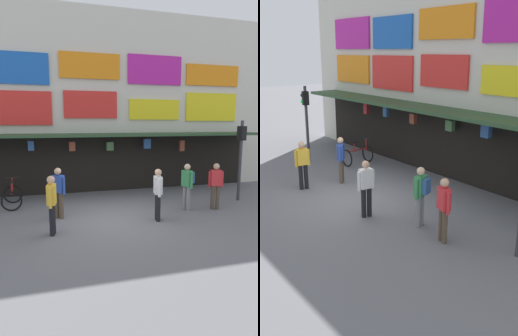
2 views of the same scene
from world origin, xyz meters
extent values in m
plane|color=slate|center=(0.00, 0.00, 0.00)|extent=(80.00, 80.00, 0.00)
cube|color=beige|center=(0.00, 4.60, 4.00)|extent=(18.00, 1.20, 8.00)
cube|color=#2D4C2D|center=(0.00, 3.30, 2.60)|extent=(15.30, 1.40, 0.12)
cube|color=blue|center=(-2.95, 3.95, 5.29)|extent=(2.49, 0.08, 1.26)
cube|color=orange|center=(0.00, 3.95, 5.51)|extent=(2.60, 0.08, 1.07)
cube|color=#B71E93|center=(2.95, 3.95, 5.48)|extent=(2.55, 0.08, 1.28)
cube|color=orange|center=(5.90, 3.95, 5.36)|extent=(2.77, 0.08, 0.97)
cube|color=red|center=(-2.95, 3.95, 3.71)|extent=(2.62, 0.08, 1.38)
cube|color=red|center=(0.00, 3.95, 3.89)|extent=(2.32, 0.08, 1.16)
cube|color=yellow|center=(2.95, 3.95, 3.71)|extent=(2.43, 0.08, 0.92)
cube|color=yellow|center=(5.90, 3.95, 3.86)|extent=(2.68, 0.08, 1.33)
cylinder|color=black|center=(-2.52, 3.31, 2.47)|extent=(0.02, 0.02, 0.15)
cube|color=#2D5693|center=(-2.52, 3.31, 2.20)|extent=(0.23, 0.14, 0.38)
cylinder|color=black|center=(-0.90, 3.35, 2.43)|extent=(0.02, 0.02, 0.22)
cube|color=brown|center=(-0.90, 3.35, 2.13)|extent=(0.25, 0.15, 0.38)
cylinder|color=black|center=(0.76, 3.61, 2.40)|extent=(0.02, 0.02, 0.27)
cube|color=#477042|center=(0.76, 3.61, 2.08)|extent=(0.30, 0.18, 0.37)
cylinder|color=black|center=(2.44, 3.47, 2.46)|extent=(0.02, 0.02, 0.15)
cube|color=#2D5693|center=(2.44, 3.47, 2.18)|extent=(0.31, 0.19, 0.42)
cylinder|color=black|center=(4.09, 3.33, 2.42)|extent=(0.02, 0.02, 0.24)
cube|color=brown|center=(4.09, 3.33, 2.06)|extent=(0.22, 0.13, 0.48)
cube|color=black|center=(0.00, 3.98, 1.25)|extent=(15.30, 0.04, 2.50)
cylinder|color=#38383D|center=(5.51, 0.96, 1.60)|extent=(0.12, 0.12, 3.20)
cube|color=black|center=(5.51, 0.96, 2.70)|extent=(0.33, 0.30, 0.56)
sphere|color=black|center=(5.48, 1.09, 2.83)|extent=(0.15, 0.15, 0.15)
sphere|color=#19DB3D|center=(5.48, 1.09, 2.57)|extent=(0.15, 0.15, 0.15)
torus|color=black|center=(-3.25, 2.88, 0.36)|extent=(0.72, 0.11, 0.72)
torus|color=black|center=(-3.17, 1.78, 0.36)|extent=(0.72, 0.11, 0.72)
cylinder|color=#B21E1E|center=(-3.21, 2.33, 0.61)|extent=(0.12, 0.99, 0.05)
cylinder|color=#B21E1E|center=(-3.20, 2.16, 0.78)|extent=(0.04, 0.04, 0.35)
cube|color=black|center=(-3.20, 2.16, 0.97)|extent=(0.11, 0.21, 0.06)
cylinder|color=#B21E1E|center=(-3.24, 2.79, 0.78)|extent=(0.04, 0.04, 0.50)
cylinder|color=black|center=(-3.24, 2.79, 1.03)|extent=(0.44, 0.07, 0.04)
cylinder|color=brown|center=(-1.64, 0.60, 0.44)|extent=(0.14, 0.14, 0.88)
cylinder|color=brown|center=(-1.51, 0.48, 0.44)|extent=(0.14, 0.14, 0.88)
cube|color=#28479E|center=(-1.57, 0.54, 1.16)|extent=(0.42, 0.40, 0.56)
sphere|color=tan|center=(-1.57, 0.54, 1.57)|extent=(0.22, 0.22, 0.22)
cylinder|color=#28479E|center=(-1.74, 0.68, 1.11)|extent=(0.09, 0.09, 0.56)
cylinder|color=#28479E|center=(-1.41, 0.39, 1.11)|extent=(0.09, 0.09, 0.56)
cylinder|color=gray|center=(2.90, 0.20, 0.44)|extent=(0.14, 0.14, 0.88)
cylinder|color=gray|center=(2.84, 0.37, 0.44)|extent=(0.14, 0.14, 0.88)
cube|color=#388E51|center=(2.87, 0.29, 1.16)|extent=(0.32, 0.41, 0.56)
sphere|color=beige|center=(2.87, 0.29, 1.57)|extent=(0.22, 0.22, 0.22)
cylinder|color=#388E51|center=(2.94, 0.08, 1.11)|extent=(0.09, 0.09, 0.56)
cylinder|color=#388E51|center=(2.80, 0.50, 1.11)|extent=(0.09, 0.09, 0.56)
cube|color=#2D5693|center=(3.02, 0.34, 1.18)|extent=(0.24, 0.32, 0.40)
cylinder|color=black|center=(-1.78, -0.76, 0.44)|extent=(0.14, 0.14, 0.88)
cylinder|color=black|center=(-1.81, -0.94, 0.44)|extent=(0.14, 0.14, 0.88)
cube|color=gold|center=(-1.79, -0.85, 1.16)|extent=(0.28, 0.39, 0.56)
sphere|color=tan|center=(-1.79, -0.85, 1.57)|extent=(0.22, 0.22, 0.22)
cylinder|color=gold|center=(-1.76, -0.63, 1.11)|extent=(0.09, 0.09, 0.56)
cylinder|color=gold|center=(-1.83, -1.07, 1.11)|extent=(0.09, 0.09, 0.56)
cylinder|color=black|center=(1.46, -0.59, 0.44)|extent=(0.14, 0.14, 0.88)
cylinder|color=black|center=(1.48, -0.41, 0.44)|extent=(0.14, 0.14, 0.88)
cube|color=white|center=(1.47, -0.50, 1.16)|extent=(0.27, 0.39, 0.56)
sphere|color=tan|center=(1.47, -0.50, 1.57)|extent=(0.22, 0.22, 0.22)
cylinder|color=white|center=(1.44, -0.72, 1.11)|extent=(0.09, 0.09, 0.56)
cylinder|color=white|center=(1.50, -0.28, 1.11)|extent=(0.09, 0.09, 0.56)
cylinder|color=brown|center=(4.00, 0.08, 0.44)|extent=(0.14, 0.14, 0.88)
cylinder|color=brown|center=(3.83, 0.13, 0.44)|extent=(0.14, 0.14, 0.88)
cube|color=red|center=(3.91, 0.10, 1.16)|extent=(0.41, 0.32, 0.56)
sphere|color=tan|center=(3.91, 0.10, 1.57)|extent=(0.22, 0.22, 0.22)
cylinder|color=red|center=(4.12, 0.03, 1.11)|extent=(0.09, 0.09, 0.56)
cylinder|color=red|center=(3.71, 0.17, 1.11)|extent=(0.09, 0.09, 0.56)
camera|label=1|loc=(-1.76, -8.84, 3.11)|focal=30.77mm
camera|label=2|loc=(10.07, -6.46, 4.64)|focal=41.89mm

